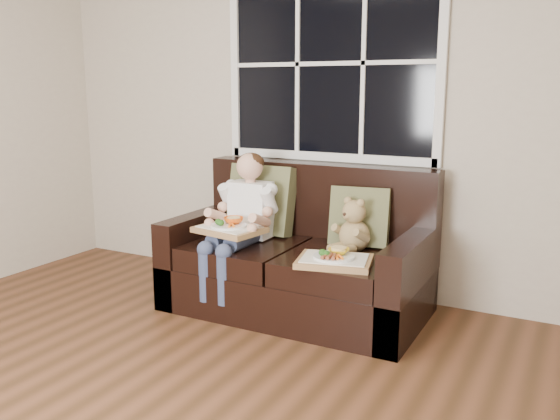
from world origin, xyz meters
The scene contains 9 objects.
room_walls centered at (0.00, 0.00, 1.59)m, with size 4.52×5.02×2.71m.
window_back centered at (0.13, 2.48, 1.65)m, with size 1.62×0.04×1.37m.
loveseat centered at (0.13, 2.02, 0.31)m, with size 1.70×0.92×0.96m.
pillow_left centered at (-0.26, 2.17, 0.69)m, with size 0.49×0.23×0.50m.
pillow_right centered at (0.49, 2.17, 0.65)m, with size 0.41×0.24×0.40m.
child centered at (-0.25, 1.89, 0.66)m, with size 0.41×0.60×0.92m.
teddy_bear centered at (0.50, 2.03, 0.59)m, with size 0.25×0.30×0.36m.
tray_left centered at (-0.26, 1.75, 0.58)m, with size 0.47×0.39×0.10m.
tray_right centered at (0.51, 1.69, 0.48)m, with size 0.50×0.42×0.10m.
Camera 1 is at (1.81, -1.47, 1.49)m, focal length 38.00 mm.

